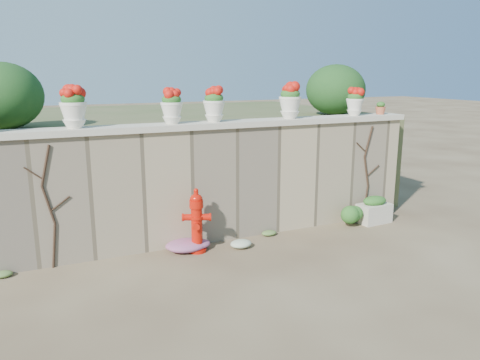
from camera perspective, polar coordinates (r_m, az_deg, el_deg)
name	(u,v)px	position (r m, az deg, el deg)	size (l,w,h in m)	color
ground	(256,277)	(7.01, 1.97, -11.72)	(80.00, 80.00, 0.00)	#4F3C27
stone_wall	(212,184)	(8.25, -3.48, -0.55)	(8.00, 0.40, 2.00)	#978565
wall_cap	(211,125)	(8.07, -3.58, 6.72)	(8.10, 0.52, 0.10)	beige
raised_fill	(164,156)	(11.24, -9.27, 2.95)	(9.00, 6.00, 2.00)	#384C23
back_shrub_left	(2,96)	(8.73, -27.00, 9.12)	(1.30, 1.30, 1.10)	#143814
back_shrub_right	(336,90)	(10.71, 11.58, 10.72)	(1.30, 1.30, 1.10)	#143814
vine_left	(49,205)	(7.54, -22.22, -2.89)	(0.60, 0.04, 1.91)	black
vine_right	(367,172)	(9.67, 15.20, 0.97)	(0.60, 0.04, 1.91)	black
fire_hydrant	(197,220)	(7.77, -5.30, -4.94)	(0.47, 0.33, 1.08)	#BC1307
planter_box	(374,210)	(9.69, 16.03, -3.57)	(0.68, 0.43, 0.54)	beige
green_shrub	(353,212)	(9.33, 13.60, -3.87)	(0.59, 0.53, 0.56)	#1E5119
magenta_clump	(194,243)	(8.02, -5.61, -7.63)	(0.84, 0.56, 0.22)	#CF29B0
white_flowers	(243,243)	(8.07, 0.40, -7.64)	(0.47, 0.38, 0.17)	white
urn_pot_1	(73,107)	(7.55, -19.64, 8.33)	(0.40, 0.40, 0.63)	silver
urn_pot_2	(172,107)	(7.83, -8.33, 8.85)	(0.36, 0.36, 0.57)	silver
urn_pot_3	(214,105)	(8.06, -3.19, 9.13)	(0.37, 0.37, 0.58)	silver
urn_pot_4	(290,101)	(8.70, 6.12, 9.55)	(0.41, 0.41, 0.64)	silver
urn_pot_5	(355,102)	(9.52, 13.82, 9.21)	(0.34, 0.34, 0.53)	silver
terracotta_pot	(380,109)	(9.94, 16.75, 8.33)	(0.21, 0.21, 0.25)	#B35636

